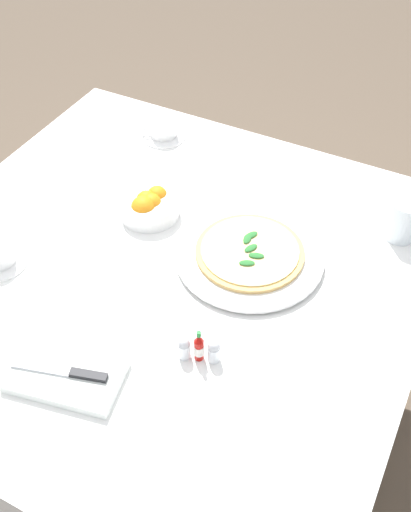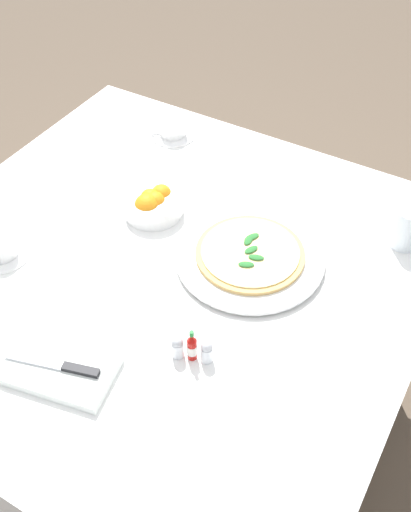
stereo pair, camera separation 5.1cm
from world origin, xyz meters
name	(u,v)px [view 1 (the left image)]	position (x,y,z in m)	size (l,w,h in m)	color
ground_plane	(173,424)	(0.00, 0.00, 0.00)	(8.00, 8.00, 0.00)	brown
dining_table	(164,299)	(0.00, 0.00, 0.61)	(1.20, 1.20, 0.73)	white
pizza_plate	(249,255)	(-0.17, -0.11, 0.74)	(0.35, 0.35, 0.02)	white
pizza	(250,251)	(-0.17, -0.11, 0.75)	(0.26, 0.26, 0.02)	#DBAD60
coffee_cup_far_right	(163,129)	(0.26, -0.46, 0.75)	(0.13, 0.13, 0.06)	white
water_glass_back_corner	(403,222)	(-0.47, -0.35, 0.77)	(0.07, 0.07, 0.10)	white
napkin_folded	(66,375)	(0.01, 0.35, 0.74)	(0.24, 0.17, 0.02)	white
dinner_knife	(64,371)	(0.01, 0.35, 0.75)	(0.19, 0.07, 0.01)	silver
citrus_bowl	(149,206)	(0.12, -0.14, 0.75)	(0.15, 0.15, 0.07)	white
hot_sauce_bottle	(199,347)	(-0.20, 0.19, 0.76)	(0.02, 0.02, 0.08)	#B7140F
salt_shaker	(184,349)	(-0.17, 0.20, 0.75)	(0.03, 0.03, 0.06)	white
pepper_shaker	(214,352)	(-0.23, 0.18, 0.75)	(0.03, 0.03, 0.06)	white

